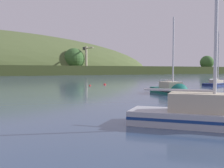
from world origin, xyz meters
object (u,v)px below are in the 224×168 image
(dockside_crane, at_px, (86,61))
(sailboat_midwater_white, at_px, (218,84))
(mooring_buoy_off_fishing_boat, at_px, (105,85))
(sailboat_far_left, at_px, (213,122))
(sailboat_outer_reach, at_px, (173,92))
(mooring_buoy_midchannel, at_px, (90,86))

(dockside_crane, relative_size, sailboat_midwater_white, 1.55)
(dockside_crane, relative_size, mooring_buoy_off_fishing_boat, 29.44)
(mooring_buoy_off_fishing_boat, bearing_deg, sailboat_midwater_white, -31.75)
(mooring_buoy_off_fishing_boat, bearing_deg, sailboat_far_left, -106.16)
(sailboat_outer_reach, bearing_deg, sailboat_midwater_white, 130.66)
(sailboat_midwater_white, xyz_separation_m, sailboat_far_left, (-32.97, -29.84, 0.12))
(sailboat_outer_reach, relative_size, mooring_buoy_off_fishing_boat, 17.85)
(sailboat_far_left, bearing_deg, mooring_buoy_off_fishing_boat, 118.98)
(mooring_buoy_midchannel, bearing_deg, dockside_crane, 69.95)
(dockside_crane, height_order, sailboat_outer_reach, dockside_crane)
(mooring_buoy_midchannel, bearing_deg, sailboat_far_left, -101.18)
(dockside_crane, xyz_separation_m, mooring_buoy_off_fishing_boat, (-40.50, -120.68, -9.14))
(sailboat_far_left, relative_size, sailboat_outer_reach, 1.23)
(mooring_buoy_midchannel, height_order, mooring_buoy_off_fishing_boat, mooring_buoy_off_fishing_boat)
(sailboat_midwater_white, relative_size, sailboat_far_left, 0.86)
(sailboat_midwater_white, bearing_deg, sailboat_far_left, -154.07)
(sailboat_midwater_white, distance_m, sailboat_outer_reach, 24.57)
(sailboat_midwater_white, height_order, mooring_buoy_off_fishing_boat, sailboat_midwater_white)
(dockside_crane, distance_m, mooring_buoy_off_fishing_boat, 127.63)
(dockside_crane, distance_m, sailboat_far_left, 171.86)
(dockside_crane, xyz_separation_m, sailboat_midwater_white, (-19.87, -133.45, -8.93))
(sailboat_outer_reach, height_order, mooring_buoy_off_fishing_boat, sailboat_outer_reach)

